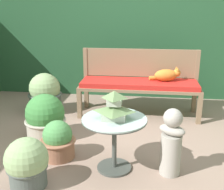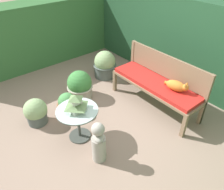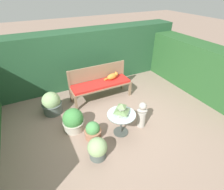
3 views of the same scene
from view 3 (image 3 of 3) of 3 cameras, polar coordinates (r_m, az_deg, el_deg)
The scene contains 13 objects.
ground at distance 4.30m, azimuth 1.35°, elevation -8.06°, with size 30.00×30.00×0.00m, color gray.
foliage_hedge_back at distance 5.70m, azimuth -9.53°, elevation 12.06°, with size 6.40×0.72×1.67m, color #234C2D.
foliage_hedge_right at distance 5.74m, azimuth 26.87°, elevation 7.56°, with size 0.70×3.50×1.39m, color #285628.
garden_bench at distance 4.84m, azimuth -3.59°, elevation 3.29°, with size 1.68×0.51×0.50m.
bench_backrest at distance 4.93m, azimuth -4.80°, elevation 6.85°, with size 1.68×0.06×0.92m.
cat at distance 4.95m, azimuth 0.09°, elevation 6.12°, with size 0.44×0.24×0.20m.
patio_table at distance 3.72m, azimuth 3.05°, elevation -7.58°, with size 0.61×0.61×0.52m.
pagoda_birdhouse at distance 3.58m, azimuth 3.16°, elevation -4.82°, with size 0.28×0.28×0.26m.
garden_bust at distance 4.00m, azimuth 9.70°, elevation -6.42°, with size 0.28×0.24×0.64m.
potted_plant_table_near at distance 3.79m, azimuth -6.27°, elevation -11.55°, with size 0.37×0.37×0.40m.
potted_plant_bench_left at distance 4.62m, azimuth -19.06°, elevation -2.67°, with size 0.50×0.50×0.58m.
potted_plant_patio_mid at distance 3.41m, azimuth -4.76°, elevation -17.15°, with size 0.37×0.37×0.45m.
potted_plant_hedge_corner at distance 4.00m, azimuth -12.49°, elevation -8.15°, with size 0.49×0.49×0.53m.
Camera 3 is at (-1.56, -2.85, 2.82)m, focal length 28.00 mm.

